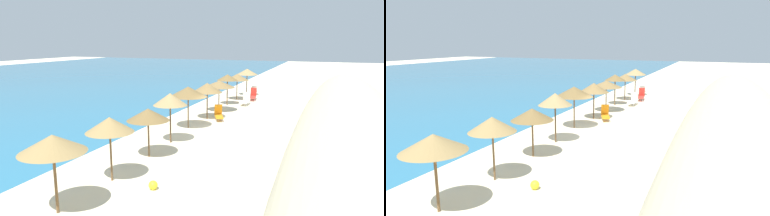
% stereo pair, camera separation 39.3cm
% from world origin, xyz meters
% --- Properties ---
extents(ground_plane, '(160.00, 160.00, 0.00)m').
position_xyz_m(ground_plane, '(0.00, 0.00, 0.00)').
color(ground_plane, beige).
extents(dune_ridge, '(49.89, 5.45, 3.10)m').
position_xyz_m(dune_ridge, '(-2.89, -7.41, 1.55)').
color(dune_ridge, beige).
rests_on(dune_ridge, ground_plane).
extents(beach_umbrella_1, '(2.24, 2.24, 2.77)m').
position_xyz_m(beach_umbrella_1, '(-12.43, 2.06, 2.46)').
color(beach_umbrella_1, brown).
rests_on(beach_umbrella_1, ground_plane).
extents(beach_umbrella_2, '(2.00, 2.00, 2.74)m').
position_xyz_m(beach_umbrella_2, '(-9.38, 1.96, 2.41)').
color(beach_umbrella_2, brown).
rests_on(beach_umbrella_2, ground_plane).
extents(beach_umbrella_3, '(2.15, 2.15, 2.49)m').
position_xyz_m(beach_umbrella_3, '(-6.10, 2.00, 2.18)').
color(beach_umbrella_3, brown).
rests_on(beach_umbrella_3, ground_plane).
extents(beach_umbrella_4, '(1.96, 1.96, 2.88)m').
position_xyz_m(beach_umbrella_4, '(-3.41, 2.06, 2.53)').
color(beach_umbrella_4, brown).
rests_on(beach_umbrella_4, ground_plane).
extents(beach_umbrella_5, '(2.53, 2.53, 2.81)m').
position_xyz_m(beach_umbrella_5, '(0.09, 2.41, 2.47)').
color(beach_umbrella_5, brown).
rests_on(beach_umbrella_5, ground_plane).
extents(beach_umbrella_6, '(2.24, 2.24, 2.72)m').
position_xyz_m(beach_umbrella_6, '(3.13, 2.14, 2.36)').
color(beach_umbrella_6, brown).
rests_on(beach_umbrella_6, ground_plane).
extents(beach_umbrella_7, '(2.59, 2.59, 2.57)m').
position_xyz_m(beach_umbrella_7, '(6.08, 2.15, 2.30)').
color(beach_umbrella_7, brown).
rests_on(beach_umbrella_7, ground_plane).
extents(beach_umbrella_8, '(1.91, 1.91, 2.79)m').
position_xyz_m(beach_umbrella_8, '(9.30, 2.38, 2.50)').
color(beach_umbrella_8, brown).
rests_on(beach_umbrella_8, ground_plane).
extents(beach_umbrella_9, '(2.29, 2.29, 2.57)m').
position_xyz_m(beach_umbrella_9, '(12.31, 2.26, 2.26)').
color(beach_umbrella_9, brown).
rests_on(beach_umbrella_9, ground_plane).
extents(beach_umbrella_10, '(2.24, 2.24, 2.86)m').
position_xyz_m(beach_umbrella_10, '(15.32, 1.97, 2.53)').
color(beach_umbrella_10, brown).
rests_on(beach_umbrella_10, ground_plane).
extents(lounge_chair_0, '(1.56, 0.67, 1.14)m').
position_xyz_m(lounge_chair_0, '(9.81, 0.80, 0.46)').
color(lounge_chair_0, white).
rests_on(lounge_chair_0, ground_plane).
extents(lounge_chair_1, '(1.73, 0.77, 1.19)m').
position_xyz_m(lounge_chair_1, '(12.77, 0.72, 0.46)').
color(lounge_chair_1, red).
rests_on(lounge_chair_1, ground_plane).
extents(lounge_chair_3, '(1.70, 0.98, 0.98)m').
position_xyz_m(lounge_chair_3, '(15.47, 1.40, 0.43)').
color(lounge_chair_3, white).
rests_on(lounge_chair_3, ground_plane).
extents(lounge_chair_4, '(1.52, 1.07, 1.13)m').
position_xyz_m(lounge_chair_4, '(3.10, 1.21, 0.45)').
color(lounge_chair_4, orange).
rests_on(lounge_chair_4, ground_plane).
extents(beach_ball, '(0.37, 0.37, 0.37)m').
position_xyz_m(beach_ball, '(-9.54, -0.08, 0.18)').
color(beach_ball, yellow).
rests_on(beach_ball, ground_plane).
extents(cooler_box, '(0.61, 0.71, 0.31)m').
position_xyz_m(cooler_box, '(13.24, -1.23, 0.15)').
color(cooler_box, white).
rests_on(cooler_box, ground_plane).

